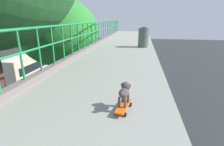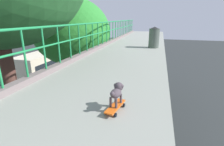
{
  "view_description": "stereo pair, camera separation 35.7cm",
  "coord_description": "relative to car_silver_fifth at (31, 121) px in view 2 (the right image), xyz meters",
  "views": [
    {
      "loc": [
        2.06,
        0.87,
        6.67
      ],
      "look_at": [
        1.47,
        4.36,
        5.53
      ],
      "focal_mm": 27.58,
      "sensor_mm": 36.0,
      "label": 1
    },
    {
      "loc": [
        2.41,
        0.94,
        6.67
      ],
      "look_at": [
        1.47,
        4.36,
        5.53
      ],
      "focal_mm": 27.58,
      "sensor_mm": 36.0,
      "label": 2
    }
  ],
  "objects": [
    {
      "name": "car_silver_fifth",
      "position": [
        0.0,
        0.0,
        0.0
      ],
      "size": [
        1.8,
        4.04,
        1.39
      ],
      "color": "#B4ADB3",
      "rests_on": "ground"
    },
    {
      "name": "litter_bin",
      "position": [
        6.98,
        0.78,
        5.18
      ],
      "size": [
        0.48,
        0.48,
        0.95
      ],
      "color": "#4A554B",
      "rests_on": "overpass_deck"
    },
    {
      "name": "roadside_tree_far",
      "position": [
        2.24,
        1.8,
        5.22
      ],
      "size": [
        4.47,
        4.47,
        7.81
      ],
      "color": "brown",
      "rests_on": "ground"
    },
    {
      "name": "toy_skateboard",
      "position": [
        6.67,
        -5.27,
        4.76
      ],
      "size": [
        0.24,
        0.51,
        0.08
      ],
      "color": "#EB5C16",
      "rests_on": "overpass_deck"
    },
    {
      "name": "small_dog",
      "position": [
        6.68,
        -5.2,
        4.98
      ],
      "size": [
        0.19,
        0.35,
        0.33
      ],
      "color": "#483E44",
      "rests_on": "toy_skateboard"
    },
    {
      "name": "city_bus",
      "position": [
        -3.96,
        9.17,
        1.25
      ],
      "size": [
        2.5,
        10.62,
        3.34
      ],
      "color": "beige",
      "rests_on": "ground"
    }
  ]
}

